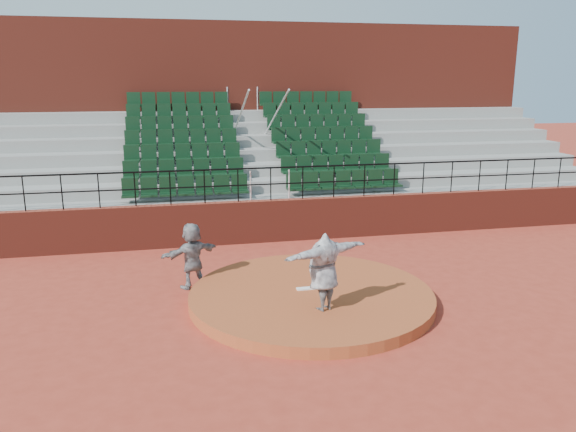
# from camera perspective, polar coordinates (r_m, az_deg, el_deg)

# --- Properties ---
(ground) EXTENTS (90.00, 90.00, 0.00)m
(ground) POSITION_cam_1_polar(r_m,az_deg,el_deg) (12.89, 2.36, -8.67)
(ground) COLOR #9D3423
(ground) RESTS_ON ground
(pitchers_mound) EXTENTS (5.50, 5.50, 0.25)m
(pitchers_mound) POSITION_cam_1_polar(r_m,az_deg,el_deg) (12.84, 2.37, -8.16)
(pitchers_mound) COLOR #9F4723
(pitchers_mound) RESTS_ON ground
(pitching_rubber) EXTENTS (0.60, 0.15, 0.03)m
(pitching_rubber) POSITION_cam_1_polar(r_m,az_deg,el_deg) (12.92, 2.21, -7.34)
(pitching_rubber) COLOR white
(pitching_rubber) RESTS_ON pitchers_mound
(boundary_wall) EXTENTS (24.00, 0.30, 1.30)m
(boundary_wall) POSITION_cam_1_polar(r_m,az_deg,el_deg) (17.33, -1.74, -0.48)
(boundary_wall) COLOR maroon
(boundary_wall) RESTS_ON ground
(wall_railing) EXTENTS (24.04, 0.05, 1.03)m
(wall_railing) POSITION_cam_1_polar(r_m,az_deg,el_deg) (17.04, -1.77, 4.02)
(wall_railing) COLOR black
(wall_railing) RESTS_ON boundary_wall
(seating_deck) EXTENTS (24.00, 5.97, 4.63)m
(seating_deck) POSITION_cam_1_polar(r_m,az_deg,el_deg) (20.68, -3.58, 4.11)
(seating_deck) COLOR gray
(seating_deck) RESTS_ON ground
(press_box_facade) EXTENTS (24.00, 3.00, 7.10)m
(press_box_facade) POSITION_cam_1_polar(r_m,az_deg,el_deg) (24.35, -5.08, 10.52)
(press_box_facade) COLOR maroon
(press_box_facade) RESTS_ON ground
(pitcher) EXTENTS (2.08, 1.28, 1.65)m
(pitcher) POSITION_cam_1_polar(r_m,az_deg,el_deg) (11.57, 3.64, -5.66)
(pitcher) COLOR black
(pitcher) RESTS_ON pitchers_mound
(fielder) EXTENTS (1.54, 1.09, 1.60)m
(fielder) POSITION_cam_1_polar(r_m,az_deg,el_deg) (13.67, -9.72, -3.95)
(fielder) COLOR black
(fielder) RESTS_ON ground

